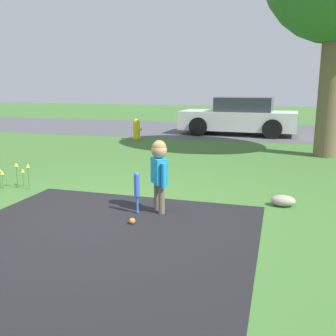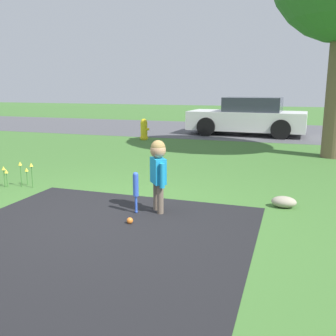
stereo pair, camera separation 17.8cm
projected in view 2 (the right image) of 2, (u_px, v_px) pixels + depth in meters
The scene contains 9 objects.
ground_plane at pixel (96, 216), 4.78m from camera, with size 60.00×60.00×0.00m, color #3D6B2D.
street_strip at pixel (230, 130), 14.39m from camera, with size 40.00×6.00×0.01m.
child at pixel (158, 166), 4.82m from camera, with size 0.27×0.32×0.95m.
baseball_bat at pixel (136, 187), 4.82m from camera, with size 0.07×0.07×0.55m.
sports_ball at pixel (130, 221), 4.50m from camera, with size 0.08×0.08×0.08m.
fire_hydrant at pixel (144, 129), 11.69m from camera, with size 0.30×0.27×0.66m.
parked_car at pixel (248, 117), 12.88m from camera, with size 3.98×1.95×1.28m.
flower_bed at pixel (18, 169), 6.13m from camera, with size 0.53×0.28×0.42m.
edging_rock at pixel (284, 202), 5.11m from camera, with size 0.33×0.23×0.15m.
Camera 2 is at (2.32, -4.01, 1.61)m, focal length 40.00 mm.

